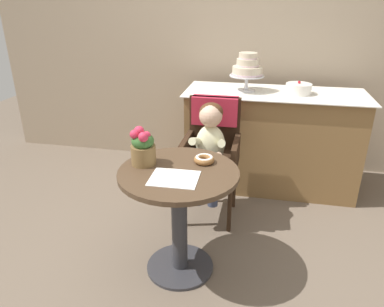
{
  "coord_description": "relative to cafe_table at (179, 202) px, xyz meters",
  "views": [
    {
      "loc": [
        0.46,
        -1.85,
        1.66
      ],
      "look_at": [
        0.05,
        0.15,
        0.77
      ],
      "focal_mm": 33.7,
      "sensor_mm": 36.0,
      "label": 1
    }
  ],
  "objects": [
    {
      "name": "donut_front",
      "position": [
        0.13,
        0.14,
        0.24
      ],
      "size": [
        0.13,
        0.13,
        0.04
      ],
      "color": "#936033",
      "rests_on": "cafe_table"
    },
    {
      "name": "round_layer_cake",
      "position": [
        0.74,
        1.29,
        0.44
      ],
      "size": [
        0.22,
        0.22,
        0.11
      ],
      "color": "white",
      "rests_on": "display_counter"
    },
    {
      "name": "flower_vase",
      "position": [
        -0.23,
        0.05,
        0.32
      ],
      "size": [
        0.15,
        0.15,
        0.24
      ],
      "color": "brown",
      "rests_on": "cafe_table"
    },
    {
      "name": "ground_plane",
      "position": [
        0.0,
        0.0,
        -0.51
      ],
      "size": [
        8.0,
        8.0,
        0.0
      ],
      "primitive_type": "plane",
      "color": "#6B5B4C"
    },
    {
      "name": "display_counter",
      "position": [
        0.55,
        1.3,
        -0.05
      ],
      "size": [
        1.56,
        0.62,
        0.9
      ],
      "color": "olive",
      "rests_on": "ground"
    },
    {
      "name": "tiered_cake_stand",
      "position": [
        0.3,
        1.3,
        0.59
      ],
      "size": [
        0.3,
        0.3,
        0.33
      ],
      "color": "silver",
      "rests_on": "display_counter"
    },
    {
      "name": "cafe_table",
      "position": [
        0.0,
        0.0,
        0.0
      ],
      "size": [
        0.72,
        0.72,
        0.72
      ],
      "color": "#4C3826",
      "rests_on": "ground"
    },
    {
      "name": "wicker_chair",
      "position": [
        0.09,
        0.75,
        0.13
      ],
      "size": [
        0.42,
        0.45,
        0.95
      ],
      "rotation": [
        0.0,
        0.0,
        0.08
      ],
      "color": "#332114",
      "rests_on": "ground"
    },
    {
      "name": "seated_child",
      "position": [
        0.09,
        0.6,
        0.17
      ],
      "size": [
        0.27,
        0.32,
        0.73
      ],
      "color": "beige",
      "rests_on": "ground"
    },
    {
      "name": "back_wall",
      "position": [
        0.0,
        1.85,
        0.84
      ],
      "size": [
        4.8,
        0.1,
        2.7
      ],
      "primitive_type": "cube",
      "color": "tan",
      "rests_on": "ground"
    },
    {
      "name": "paper_napkin",
      "position": [
        0.0,
        -0.1,
        0.21
      ],
      "size": [
        0.28,
        0.23,
        0.0
      ],
      "primitive_type": "cube",
      "rotation": [
        0.0,
        0.0,
        0.02
      ],
      "color": "white",
      "rests_on": "cafe_table"
    }
  ]
}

